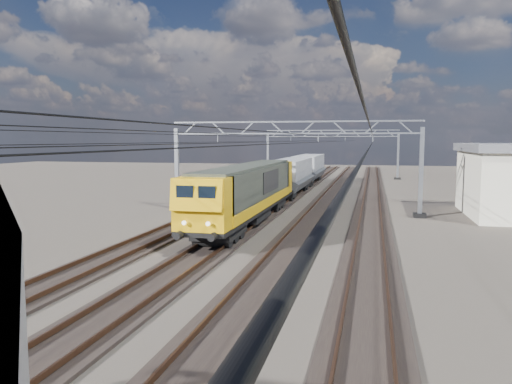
% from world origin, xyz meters
% --- Properties ---
extents(ground, '(160.00, 160.00, 0.00)m').
position_xyz_m(ground, '(0.00, 0.00, 0.00)').
color(ground, black).
rests_on(ground, ground).
extents(track_outer_west, '(2.60, 140.00, 0.30)m').
position_xyz_m(track_outer_west, '(-6.00, 0.00, 0.07)').
color(track_outer_west, black).
rests_on(track_outer_west, ground).
extents(track_loco, '(2.60, 140.00, 0.30)m').
position_xyz_m(track_loco, '(-2.00, 0.00, 0.07)').
color(track_loco, black).
rests_on(track_loco, ground).
extents(track_inner_east, '(2.60, 140.00, 0.30)m').
position_xyz_m(track_inner_east, '(2.00, 0.00, 0.07)').
color(track_inner_east, black).
rests_on(track_inner_east, ground).
extents(track_outer_east, '(2.60, 140.00, 0.30)m').
position_xyz_m(track_outer_east, '(6.00, 0.00, 0.07)').
color(track_outer_east, black).
rests_on(track_outer_east, ground).
extents(catenary_gantry_mid, '(19.90, 0.90, 7.11)m').
position_xyz_m(catenary_gantry_mid, '(0.00, 4.00, 3.91)').
color(catenary_gantry_mid, '#959AA2').
rests_on(catenary_gantry_mid, ground).
extents(catenary_gantry_far, '(19.90, 0.90, 7.11)m').
position_xyz_m(catenary_gantry_far, '(0.00, 40.00, 3.91)').
color(catenary_gantry_far, '#959AA2').
rests_on(catenary_gantry_far, ground).
extents(overhead_wires, '(12.03, 140.00, 0.53)m').
position_xyz_m(overhead_wires, '(0.00, 8.00, 5.75)').
color(overhead_wires, black).
rests_on(overhead_wires, ground).
extents(locomotive, '(2.76, 21.10, 3.62)m').
position_xyz_m(locomotive, '(-2.00, -1.88, 2.33)').
color(locomotive, black).
rests_on(locomotive, ground).
extents(hopper_wagon_lead, '(3.38, 13.00, 3.25)m').
position_xyz_m(hopper_wagon_lead, '(-2.00, 15.81, 2.23)').
color(hopper_wagon_lead, black).
rests_on(hopper_wagon_lead, ground).
extents(hopper_wagon_mid, '(3.38, 13.00, 3.25)m').
position_xyz_m(hopper_wagon_mid, '(-2.00, 30.01, 2.23)').
color(hopper_wagon_mid, black).
rests_on(hopper_wagon_mid, ground).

